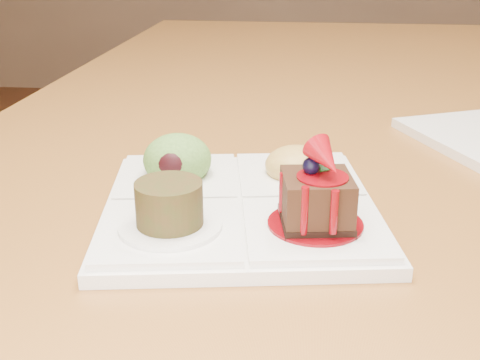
# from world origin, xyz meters

# --- Properties ---
(dining_table) EXTENTS (1.00, 1.80, 0.75)m
(dining_table) POSITION_xyz_m (0.00, 0.00, 0.68)
(dining_table) COLOR brown
(dining_table) RESTS_ON ground
(sampler_plate) EXTENTS (0.28, 0.28, 0.10)m
(sampler_plate) POSITION_xyz_m (-0.11, -0.45, 0.77)
(sampler_plate) COLOR white
(sampler_plate) RESTS_ON dining_table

